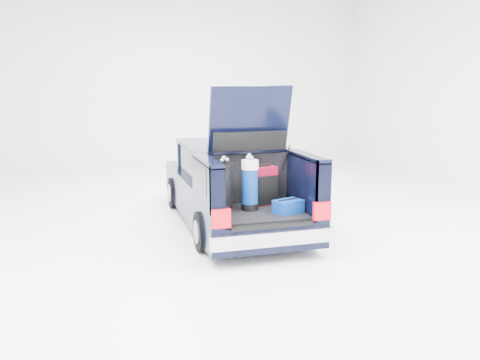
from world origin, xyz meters
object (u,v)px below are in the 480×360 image
object	(u,v)px
black_golf_bag	(225,188)
blue_golf_bag	(250,184)
blue_duffel	(288,206)
car	(231,186)
red_suitcase	(263,186)

from	to	relation	value
black_golf_bag	blue_golf_bag	size ratio (longest dim) A/B	0.97
black_golf_bag	blue_duffel	size ratio (longest dim) A/B	1.77
blue_duffel	car	bearing A→B (deg)	83.60
car	blue_duffel	world-z (taller)	car
blue_golf_bag	blue_duffel	distance (m)	0.67
blue_duffel	blue_golf_bag	bearing A→B (deg)	125.91
red_suitcase	blue_golf_bag	distance (m)	0.42
black_golf_bag	blue_golf_bag	distance (m)	0.42
car	blue_duffel	xyz separation A→B (m)	(0.40, -1.81, 0.03)
black_golf_bag	blue_golf_bag	bearing A→B (deg)	13.20
car	black_golf_bag	size ratio (longest dim) A/B	5.50
red_suitcase	car	bearing A→B (deg)	90.25
black_golf_bag	blue_duffel	xyz separation A→B (m)	(0.90, -0.28, -0.28)
red_suitcase	black_golf_bag	xyz separation A→B (m)	(-0.72, -0.33, 0.08)
red_suitcase	blue_duffel	distance (m)	0.67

